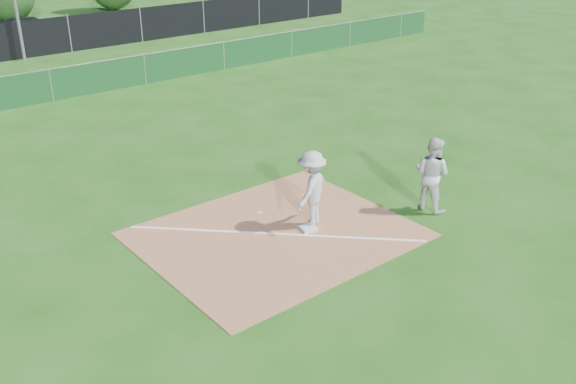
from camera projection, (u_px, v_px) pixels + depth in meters
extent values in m
plane|color=#1A4A10|center=(110.00, 135.00, 21.42)|extent=(90.00, 90.00, 0.00)
cube|color=#97603C|center=(276.00, 234.00, 15.08)|extent=(6.00, 5.00, 0.02)
cube|color=white|center=(276.00, 234.00, 15.08)|extent=(5.01, 5.01, 0.01)
cube|color=#0F3717|center=(51.00, 86.00, 24.69)|extent=(44.00, 0.05, 1.20)
cube|color=silver|center=(308.00, 228.00, 15.26)|extent=(0.42, 0.42, 0.07)
imported|color=silver|center=(312.00, 189.00, 15.11)|extent=(1.40, 1.13, 1.89)
sphere|color=white|center=(259.00, 213.00, 14.46)|extent=(0.08, 0.08, 0.08)
imported|color=silver|center=(432.00, 174.00, 15.94)|extent=(0.87, 1.04, 1.92)
imported|color=black|center=(32.00, 29.00, 35.19)|extent=(4.67, 3.08, 1.26)
cylinder|color=#382316|center=(12.00, 15.00, 39.85)|extent=(0.24, 0.24, 1.08)
cylinder|color=#382316|center=(114.00, 3.00, 44.27)|extent=(0.24, 0.24, 1.12)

